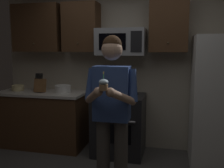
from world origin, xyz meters
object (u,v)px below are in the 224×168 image
object	(u,v)px
cupcake	(104,85)
oven_range	(119,124)
person	(112,108)
knife_block	(40,85)
bowl_small_colored	(18,88)
microwave	(121,42)
bowl_large_white	(63,89)

from	to	relation	value
cupcake	oven_range	bearing A→B (deg)	95.91
person	knife_block	bearing A→B (deg)	142.92
knife_block	bowl_small_colored	bearing A→B (deg)	172.55
microwave	bowl_small_colored	xyz separation A→B (m)	(-1.75, -0.09, -0.75)
oven_range	bowl_small_colored	distance (m)	1.82
microwave	knife_block	bearing A→B (deg)	-173.46
knife_block	bowl_large_white	xyz separation A→B (m)	(0.38, 0.05, -0.05)
microwave	cupcake	bearing A→B (deg)	-84.54
microwave	bowl_large_white	size ratio (longest dim) A/B	2.83
bowl_large_white	bowl_small_colored	world-z (taller)	bowl_large_white
microwave	knife_block	size ratio (longest dim) A/B	2.31
oven_range	knife_block	distance (m)	1.42
oven_range	cupcake	bearing A→B (deg)	-84.09
oven_range	knife_block	bearing A→B (deg)	-178.69
oven_range	bowl_small_colored	bearing A→B (deg)	179.06
oven_range	bowl_small_colored	xyz separation A→B (m)	(-1.75, 0.03, 0.51)
person	cupcake	size ratio (longest dim) A/B	10.13
microwave	cupcake	distance (m)	1.64
microwave	bowl_large_white	world-z (taller)	microwave
bowl_small_colored	knife_block	bearing A→B (deg)	-7.45
knife_block	cupcake	xyz separation A→B (m)	(1.45, -1.43, 0.25)
microwave	bowl_small_colored	bearing A→B (deg)	-177.02
oven_range	knife_block	size ratio (longest dim) A/B	2.91
bowl_small_colored	person	size ratio (longest dim) A/B	0.12
oven_range	bowl_large_white	size ratio (longest dim) A/B	3.56
cupcake	person	bearing A→B (deg)	90.00
person	microwave	bearing A→B (deg)	96.89
bowl_large_white	person	xyz separation A→B (m)	(1.08, -1.14, 0.01)
bowl_large_white	cupcake	distance (m)	1.85
oven_range	cupcake	size ratio (longest dim) A/B	5.36
oven_range	microwave	world-z (taller)	microwave
bowl_small_colored	cupcake	world-z (taller)	cupcake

